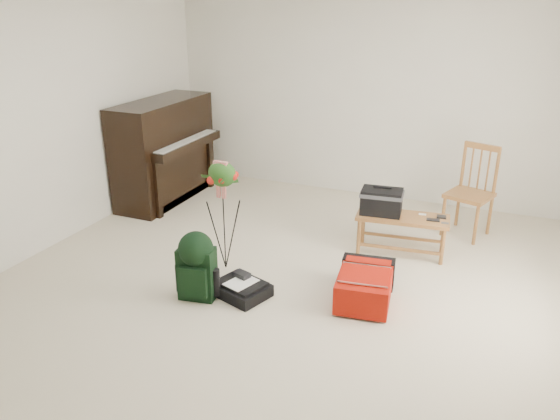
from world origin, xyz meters
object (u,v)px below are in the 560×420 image
at_px(red_suitcase, 366,283).
at_px(flower_stand, 224,216).
at_px(bench, 388,206).
at_px(black_duffel, 241,288).
at_px(green_backpack, 196,263).
at_px(dining_chair, 470,192).
at_px(piano, 165,153).

distance_m(red_suitcase, flower_stand, 1.43).
xyz_separation_m(bench, red_suitcase, (0.06, -1.00, -0.34)).
distance_m(bench, black_duffel, 1.73).
bearing_deg(flower_stand, green_backpack, -85.30).
bearing_deg(red_suitcase, green_backpack, -165.22).
bearing_deg(black_duffel, flower_stand, 150.98).
bearing_deg(dining_chair, bench, -114.42).
distance_m(dining_chair, red_suitcase, 1.91).
relative_size(black_duffel, flower_stand, 0.49).
relative_size(piano, red_suitcase, 2.12).
height_order(dining_chair, green_backpack, dining_chair).
xyz_separation_m(piano, red_suitcase, (2.97, -1.43, -0.45)).
xyz_separation_m(piano, green_backpack, (1.63, -1.99, -0.26)).
bearing_deg(red_suitcase, black_duffel, -167.31).
bearing_deg(dining_chair, red_suitcase, -91.67).
xyz_separation_m(dining_chair, black_duffel, (-1.66, -2.14, -0.41)).
bearing_deg(red_suitcase, flower_stand, 170.95).
relative_size(green_backpack, flower_stand, 0.56).
xyz_separation_m(red_suitcase, green_backpack, (-1.33, -0.55, 0.19)).
bearing_deg(dining_chair, green_backpack, -111.99).
bearing_deg(red_suitcase, bench, 85.42).
bearing_deg(bench, dining_chair, 40.71).
relative_size(dining_chair, flower_stand, 0.90).
bearing_deg(black_duffel, bench, 73.87).
bearing_deg(piano, flower_stand, -41.48).
bearing_deg(piano, bench, -8.41).
xyz_separation_m(dining_chair, flower_stand, (-2.03, -1.73, 0.06)).
xyz_separation_m(dining_chair, green_backpack, (-1.99, -2.31, -0.14)).
distance_m(piano, bench, 2.94).
relative_size(bench, flower_stand, 0.85).
bearing_deg(flower_stand, dining_chair, 40.68).
relative_size(red_suitcase, green_backpack, 1.16).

